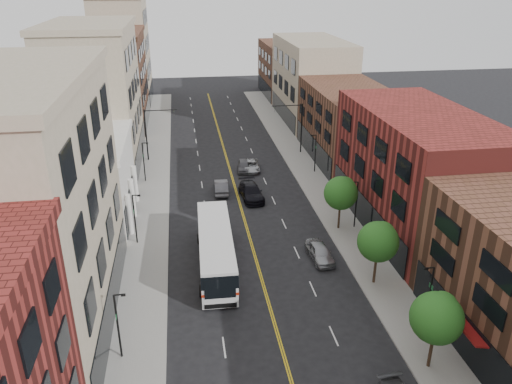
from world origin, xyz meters
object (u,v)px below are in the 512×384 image
city_bus (216,247)px  car_lane_b (251,166)px  car_parked_far (320,252)px  car_lane_a (251,192)px  car_lane_c (244,166)px  car_lane_behind (221,187)px

city_bus → car_lane_b: 24.31m
car_parked_far → car_lane_a: size_ratio=0.78×
car_lane_b → car_lane_c: bearing=-175.4°
car_lane_b → car_lane_c: car_lane_c is taller
car_parked_far → car_lane_c: car_parked_far is taller
car_lane_behind → car_lane_b: (4.65, 6.97, -0.11)m
car_lane_a → car_lane_b: (1.35, 9.17, -0.19)m
car_parked_far → city_bus: bearing=174.2°
car_lane_behind → car_lane_c: car_lane_behind is taller
city_bus → car_lane_a: city_bus is taller
city_bus → car_lane_b: size_ratio=2.91×
car_parked_far → car_lane_c: size_ratio=1.08×
city_bus → car_lane_c: city_bus is taller
car_parked_far → car_lane_behind: (-7.60, 16.67, -0.00)m
city_bus → car_lane_c: size_ratio=3.26×
car_lane_b → city_bus: bearing=-102.3°
city_bus → car_lane_behind: bearing=84.8°
car_lane_behind → car_lane_c: size_ratio=1.11×
car_lane_a → city_bus: bearing=-114.1°
car_parked_far → car_lane_behind: car_parked_far is taller
city_bus → car_lane_b: bearing=75.8°
city_bus → car_lane_a: 15.17m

